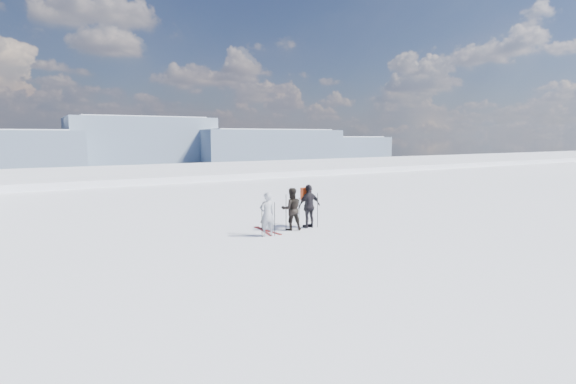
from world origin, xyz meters
name	(u,v)px	position (x,y,z in m)	size (l,w,h in m)	color
lake_basin	(153,247)	(0.00, 30.00, -6.50)	(820.00, 820.00, 71.62)	white
far_mountain_range	(67,148)	(29.60, 454.78, -7.19)	(770.00, 110.00, 53.00)	slate
skier_grey	(267,214)	(-2.64, 3.09, 0.78)	(0.57, 0.37, 1.56)	#A0A4AF
skier_dark	(291,209)	(-1.35, 3.57, 0.79)	(0.77, 0.60, 1.59)	black
skier_pack	(309,206)	(-0.54, 3.59, 0.83)	(0.98, 0.41, 1.67)	black
backpack	(306,178)	(-0.55, 3.84, 1.91)	(0.36, 0.20, 0.49)	#F14716
ski_poles	(292,214)	(-1.44, 3.36, 0.63)	(2.66, 0.57, 1.36)	black
skis_loose	(266,231)	(-2.29, 3.85, 0.01)	(0.47, 1.70, 0.03)	black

